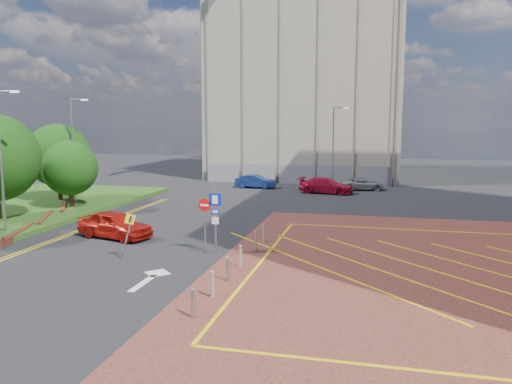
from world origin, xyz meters
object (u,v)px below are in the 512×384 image
(tree_c, at_px, (70,168))
(car_blue_back, at_px, (256,181))
(lamp_left_far, at_px, (74,146))
(sign_cluster, at_px, (211,215))
(warning_sign, at_px, (128,231))
(car_red_back, at_px, (326,186))
(car_silver_back, at_px, (362,184))
(lamp_left_near, at_px, (1,155))
(lamp_back, at_px, (334,144))
(tree_d, at_px, (58,155))
(car_red_left, at_px, (115,225))

(tree_c, height_order, car_blue_back, tree_c)
(lamp_left_far, bearing_deg, sign_cluster, -36.82)
(lamp_left_far, bearing_deg, warning_sign, -49.21)
(car_red_back, height_order, car_silver_back, car_red_back)
(lamp_left_near, bearing_deg, warning_sign, -18.21)
(tree_c, relative_size, lamp_left_near, 0.61)
(lamp_left_near, distance_m, car_blue_back, 25.78)
(car_red_back, bearing_deg, lamp_back, 4.40)
(car_silver_back, bearing_deg, lamp_left_far, 111.85)
(lamp_left_far, distance_m, lamp_back, 24.46)
(tree_d, relative_size, lamp_left_near, 0.76)
(car_red_left, bearing_deg, car_silver_back, -13.59)
(sign_cluster, bearing_deg, car_red_back, 81.26)
(warning_sign, distance_m, car_red_left, 5.07)
(tree_d, relative_size, lamp_back, 0.76)
(sign_cluster, relative_size, car_silver_back, 0.78)
(car_blue_back, bearing_deg, tree_d, 135.01)
(lamp_back, distance_m, car_red_back, 5.67)
(sign_cluster, distance_m, car_silver_back, 26.63)
(lamp_left_near, distance_m, lamp_left_far, 10.20)
(tree_d, relative_size, car_blue_back, 1.52)
(car_red_left, bearing_deg, car_red_back, -10.31)
(lamp_left_near, xyz_separation_m, car_silver_back, (19.39, 24.72, -4.09))
(car_red_left, bearing_deg, car_blue_back, 8.46)
(lamp_left_near, bearing_deg, sign_cluster, -4.56)
(tree_c, relative_size, tree_d, 0.81)
(tree_d, distance_m, lamp_left_far, 2.44)
(lamp_back, bearing_deg, sign_cluster, -97.97)
(sign_cluster, height_order, car_blue_back, sign_cluster)
(lamp_back, distance_m, car_silver_back, 4.93)
(tree_d, height_order, car_red_back, tree_d)
(lamp_back, bearing_deg, tree_c, -134.32)
(lamp_back, xyz_separation_m, warning_sign, (-7.24, -29.05, -2.93))
(lamp_left_near, height_order, car_red_back, lamp_left_near)
(tree_c, height_order, lamp_left_far, lamp_left_far)
(car_blue_back, bearing_deg, lamp_back, -72.93)
(tree_d, height_order, lamp_left_near, lamp_left_near)
(tree_d, xyz_separation_m, lamp_back, (20.58, 15.00, 0.49))
(warning_sign, xyz_separation_m, car_red_left, (-2.96, 4.06, -0.66))
(lamp_back, height_order, car_silver_back, lamp_back)
(sign_cluster, bearing_deg, car_red_left, 162.42)
(car_red_left, xyz_separation_m, car_red_back, (9.90, 20.65, -0.05))
(car_blue_back, xyz_separation_m, car_red_back, (7.16, -2.14, 0.06))
(lamp_left_far, height_order, car_red_back, lamp_left_far)
(warning_sign, bearing_deg, car_red_left, 126.03)
(car_red_back, bearing_deg, lamp_left_far, 130.97)
(car_silver_back, bearing_deg, tree_d, 107.62)
(tree_d, distance_m, lamp_back, 25.47)
(tree_c, bearing_deg, tree_d, 135.00)
(tree_c, xyz_separation_m, tree_d, (-3.00, 3.00, 0.68))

